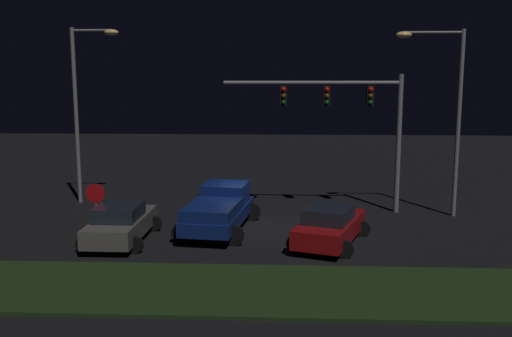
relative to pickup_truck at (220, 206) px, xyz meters
The scene contains 9 objects.
ground_plane 1.75m from the pickup_truck, 34.67° to the left, with size 80.00×80.00×0.00m, color black.
grass_median 6.95m from the pickup_truck, 80.14° to the right, with size 27.04×4.19×0.10m, color black.
pickup_truck is the anchor object (origin of this frame).
car_sedan 4.82m from the pickup_truck, 23.00° to the right, with size 3.38×4.75×1.51m.
car_sedan_far 4.14m from the pickup_truck, 152.60° to the right, with size 2.51×4.42×1.51m.
traffic_signal_gantry 7.68m from the pickup_truck, 32.54° to the left, with size 8.32×0.56×6.50m.
street_lamp_left 9.91m from the pickup_truck, 146.03° to the left, with size 2.42×0.44×8.78m.
street_lamp_right 11.20m from the pickup_truck, 16.36° to the left, with size 3.05×0.44×8.45m.
stop_sign 5.01m from the pickup_truck, 161.34° to the right, with size 0.76×0.08×2.23m.
Camera 1 is at (1.41, -23.44, 6.27)m, focal length 39.07 mm.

